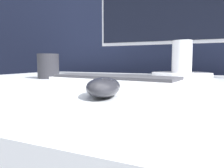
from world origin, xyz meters
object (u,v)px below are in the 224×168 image
Objects in this scene: computer_mouse_near at (103,87)px; keyboard at (113,80)px; mug at (48,66)px; monitor at (184,3)px.

computer_mouse_near is 0.23m from keyboard.
computer_mouse_near is 0.35× the size of keyboard.
keyboard is at bearing -14.60° from mug.
computer_mouse_near is at bearing -62.99° from keyboard.
computer_mouse_near is 0.48m from mug.
monitor reaches higher than mug.
keyboard is 0.59× the size of monitor.
computer_mouse_near is at bearing -97.91° from monitor.
computer_mouse_near is at bearing -37.73° from mug.
monitor is 7.51× the size of mug.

